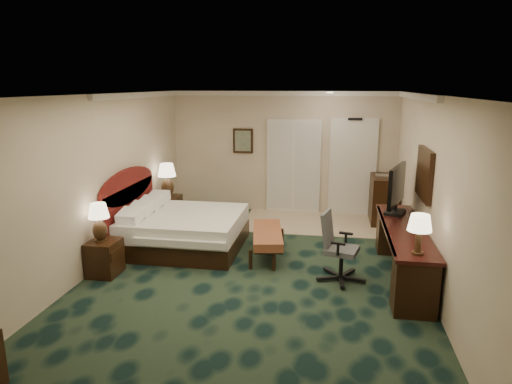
% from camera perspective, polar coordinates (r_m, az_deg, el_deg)
% --- Properties ---
extents(floor, '(5.00, 7.50, 0.00)m').
position_cam_1_polar(floor, '(7.05, -0.20, -10.45)').
color(floor, black).
rests_on(floor, ground).
extents(ceiling, '(5.00, 7.50, 0.00)m').
position_cam_1_polar(ceiling, '(6.46, -0.22, 12.05)').
color(ceiling, white).
rests_on(ceiling, wall_back).
extents(wall_back, '(5.00, 0.00, 2.70)m').
position_cam_1_polar(wall_back, '(10.28, 3.37, 4.95)').
color(wall_back, '#BDA48F').
rests_on(wall_back, ground).
extents(wall_front, '(5.00, 0.00, 2.70)m').
position_cam_1_polar(wall_front, '(3.20, -12.11, -14.77)').
color(wall_front, '#BDA48F').
rests_on(wall_front, ground).
extents(wall_left, '(0.00, 7.50, 2.70)m').
position_cam_1_polar(wall_left, '(7.46, -19.49, 1.00)').
color(wall_left, '#BDA48F').
rests_on(wall_left, ground).
extents(wall_right, '(0.00, 7.50, 2.70)m').
position_cam_1_polar(wall_right, '(6.68, 21.42, -0.53)').
color(wall_right, '#BDA48F').
rests_on(wall_right, ground).
extents(crown_molding, '(5.00, 7.50, 0.10)m').
position_cam_1_polar(crown_molding, '(6.46, -0.22, 11.61)').
color(crown_molding, silver).
rests_on(crown_molding, wall_back).
extents(tile_patch, '(3.20, 1.70, 0.01)m').
position_cam_1_polar(tile_patch, '(9.69, 8.01, -3.84)').
color(tile_patch, '#C4B18F').
rests_on(tile_patch, ground).
extents(headboard, '(0.12, 2.00, 1.40)m').
position_cam_1_polar(headboard, '(8.45, -15.55, -1.88)').
color(headboard, '#4A130F').
rests_on(headboard, ground).
extents(entry_door, '(1.02, 0.06, 2.18)m').
position_cam_1_polar(entry_door, '(10.25, 11.98, 2.95)').
color(entry_door, silver).
rests_on(entry_door, ground).
extents(closet_doors, '(1.20, 0.06, 2.10)m').
position_cam_1_polar(closet_doors, '(10.27, 4.71, 3.22)').
color(closet_doors, '#B4B0AA').
rests_on(closet_doors, ground).
extents(wall_art, '(0.45, 0.06, 0.55)m').
position_cam_1_polar(wall_art, '(10.34, -1.63, 6.41)').
color(wall_art, '#446856').
rests_on(wall_art, wall_back).
extents(wall_mirror, '(0.05, 0.95, 0.75)m').
position_cam_1_polar(wall_mirror, '(7.21, 20.31, 2.15)').
color(wall_mirror, white).
rests_on(wall_mirror, wall_right).
extents(bed, '(1.96, 1.82, 0.62)m').
position_cam_1_polar(bed, '(8.21, -8.79, -4.80)').
color(bed, silver).
rests_on(bed, ground).
extents(nightstand_near, '(0.43, 0.49, 0.54)m').
position_cam_1_polar(nightstand_near, '(7.38, -18.41, -7.80)').
color(nightstand_near, black).
rests_on(nightstand_near, ground).
extents(nightstand_far, '(0.45, 0.52, 0.56)m').
position_cam_1_polar(nightstand_far, '(9.78, -10.83, -2.11)').
color(nightstand_far, black).
rests_on(nightstand_far, ground).
extents(lamp_near, '(0.40, 0.40, 0.59)m').
position_cam_1_polar(lamp_near, '(7.22, -18.99, -3.61)').
color(lamp_near, black).
rests_on(lamp_near, nightstand_near).
extents(lamp_far, '(0.42, 0.42, 0.70)m').
position_cam_1_polar(lamp_far, '(9.58, -11.05, 1.44)').
color(lamp_far, black).
rests_on(lamp_far, nightstand_far).
extents(bed_bench, '(0.69, 1.41, 0.46)m').
position_cam_1_polar(bed_bench, '(7.72, 1.43, -6.47)').
color(bed_bench, brown).
rests_on(bed_bench, ground).
extents(desk, '(0.58, 2.70, 0.78)m').
position_cam_1_polar(desk, '(7.21, 17.82, -7.23)').
color(desk, black).
rests_on(desk, ground).
extents(tv, '(0.41, 1.00, 0.80)m').
position_cam_1_polar(tv, '(7.70, 17.16, 0.25)').
color(tv, black).
rests_on(tv, desk).
extents(desk_lamp, '(0.36, 0.36, 0.52)m').
position_cam_1_polar(desk_lamp, '(5.99, 19.71, -4.99)').
color(desk_lamp, black).
rests_on(desk_lamp, desk).
extents(desk_chair, '(0.72, 0.69, 1.03)m').
position_cam_1_polar(desk_chair, '(6.85, 10.68, -6.80)').
color(desk_chair, '#4A4C53').
rests_on(desk_chair, ground).
extents(minibar, '(0.52, 0.94, 0.99)m').
position_cam_1_polar(minibar, '(9.91, 15.63, -0.90)').
color(minibar, black).
rests_on(minibar, ground).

